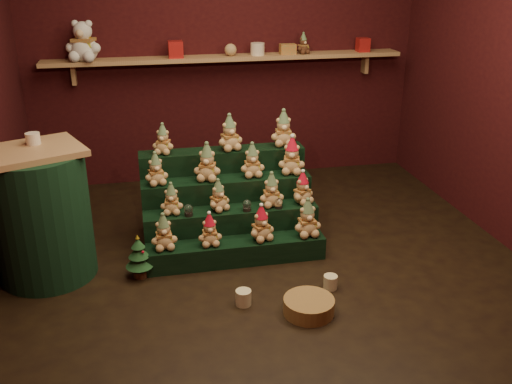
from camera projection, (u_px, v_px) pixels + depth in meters
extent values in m
plane|color=black|center=(268.00, 262.00, 4.50)|extent=(4.00, 4.00, 0.00)
cube|color=black|center=(224.00, 45.00, 5.83)|extent=(4.00, 0.10, 2.80)
cube|color=black|center=(394.00, 197.00, 2.11)|extent=(4.00, 0.10, 2.80)
cube|color=#AA8255|center=(227.00, 58.00, 5.70)|extent=(3.60, 0.26, 0.04)
cube|color=#AA8255|center=(74.00, 74.00, 5.53)|extent=(0.04, 0.12, 0.20)
cube|color=#AA8255|center=(365.00, 63.00, 6.09)|extent=(0.04, 0.12, 0.20)
cube|color=black|center=(236.00, 252.00, 4.47)|extent=(1.40, 0.22, 0.18)
cube|color=black|center=(232.00, 229.00, 4.64)|extent=(1.40, 0.22, 0.36)
cube|color=black|center=(227.00, 208.00, 4.80)|extent=(1.40, 0.22, 0.54)
cube|color=black|center=(223.00, 189.00, 4.97)|extent=(1.40, 0.22, 0.72)
cylinder|color=black|center=(189.00, 214.00, 4.44)|extent=(0.07, 0.07, 0.03)
sphere|color=silver|center=(188.00, 209.00, 4.43)|extent=(0.07, 0.07, 0.07)
cylinder|color=black|center=(247.00, 209.00, 4.53)|extent=(0.06, 0.06, 0.03)
sphere|color=silver|center=(247.00, 204.00, 4.51)|extent=(0.07, 0.07, 0.07)
cylinder|color=black|center=(279.00, 207.00, 4.58)|extent=(0.06, 0.06, 0.02)
sphere|color=silver|center=(279.00, 202.00, 4.56)|extent=(0.06, 0.06, 0.06)
cube|color=#AA8255|center=(32.00, 151.00, 3.96)|extent=(0.81, 0.75, 0.04)
cylinder|color=#10311D|center=(42.00, 216.00, 4.15)|extent=(0.70, 0.70, 0.96)
cylinder|color=beige|center=(33.00, 139.00, 4.03)|extent=(0.10, 0.10, 0.08)
cylinder|color=#482C19|center=(141.00, 274.00, 4.28)|extent=(0.10, 0.10, 0.05)
cone|color=#163C1F|center=(139.00, 260.00, 4.24)|extent=(0.21, 0.21, 0.10)
cone|color=#163C1F|center=(139.00, 251.00, 4.21)|extent=(0.16, 0.16, 0.09)
cone|color=#163C1F|center=(138.00, 243.00, 4.19)|extent=(0.10, 0.10, 0.07)
cone|color=gold|center=(137.00, 237.00, 4.17)|extent=(0.03, 0.03, 0.03)
cylinder|color=beige|center=(243.00, 298.00, 3.93)|extent=(0.11, 0.11, 0.11)
cylinder|color=beige|center=(330.00, 282.00, 4.12)|extent=(0.10, 0.10, 0.10)
cylinder|color=olive|center=(309.00, 306.00, 3.83)|extent=(0.41, 0.41, 0.11)
cube|color=red|center=(176.00, 49.00, 5.55)|extent=(0.14, 0.14, 0.16)
cylinder|color=beige|center=(257.00, 49.00, 5.71)|extent=(0.14, 0.14, 0.12)
cube|color=red|center=(363.00, 45.00, 5.92)|extent=(0.12, 0.12, 0.14)
sphere|color=tan|center=(231.00, 50.00, 5.66)|extent=(0.12, 0.12, 0.12)
cube|color=#CE511D|center=(288.00, 49.00, 5.77)|extent=(0.16, 0.10, 0.10)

